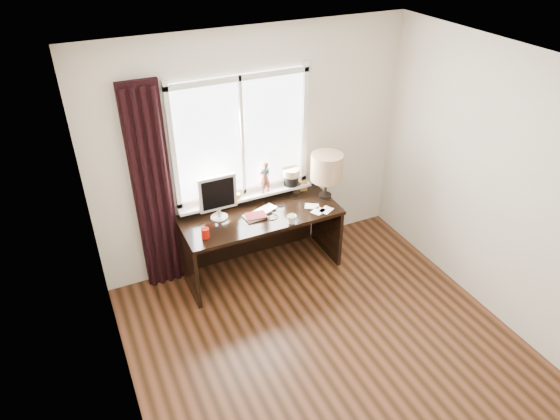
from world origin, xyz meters
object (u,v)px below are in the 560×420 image
mug (292,219)px  table_lamp (327,168)px  red_cup (205,233)px  desk (258,228)px  laptop (263,211)px  monitor (218,195)px

mug → table_lamp: 0.73m
red_cup → table_lamp: size_ratio=0.20×
desk → table_lamp: 1.01m
desk → table_lamp: (0.80, -0.07, 0.61)m
mug → red_cup: size_ratio=0.93×
table_lamp → mug: bearing=-150.8°
laptop → mug: size_ratio=3.30×
mug → desk: (-0.22, 0.40, -0.29)m
red_cup → monitor: 0.43m
red_cup → desk: 0.77m
mug → desk: mug is taller
desk → mug: bearing=-60.7°
mug → table_lamp: table_lamp is taller
monitor → mug: bearing=-32.7°
red_cup → laptop: bearing=14.9°
mug → desk: bearing=119.3°
red_cup → table_lamp: table_lamp is taller
desk → monitor: 0.67m
laptop → table_lamp: bearing=-21.0°
red_cup → monitor: monitor is taller
monitor → desk: bearing=-2.2°
red_cup → mug: bearing=-8.4°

